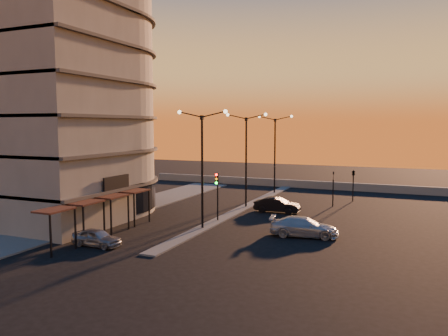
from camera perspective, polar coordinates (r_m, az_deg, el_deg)
ground at (r=35.40m, az=-2.83°, el=-7.96°), size 120.00×120.00×0.00m
sidewalk_west at (r=44.09m, az=-12.90°, el=-5.31°), size 5.00×40.00×0.12m
median at (r=44.39m, az=2.87°, el=-5.10°), size 1.20×36.00×0.12m
parapet at (r=58.92m, az=10.14°, el=-2.08°), size 44.00×0.50×1.00m
building at (r=42.65m, az=-20.32°, el=10.12°), size 14.35×17.08×25.00m
streetlamp_near at (r=34.52m, az=-2.87°, el=1.10°), size 4.32×0.32×9.51m
streetlamp_mid at (r=43.70m, az=2.91°, el=2.05°), size 4.32×0.32×9.51m
streetlamp_far at (r=53.18m, az=6.66°, el=2.66°), size 4.32×0.32×9.51m
traffic_light_main at (r=37.41m, az=-0.91°, el=-2.71°), size 0.28×0.44×4.25m
signal_east_a at (r=45.91m, az=14.06°, el=-2.54°), size 0.13×0.16×3.60m
signal_east_b at (r=49.50m, az=16.55°, el=-0.66°), size 0.42×1.99×3.60m
car_hatchback at (r=31.61m, az=-16.29°, el=-8.71°), size 3.59×1.49×1.22m
car_sedan at (r=42.11m, az=6.96°, el=-4.81°), size 4.39×1.66×1.43m
car_wagon at (r=33.47m, az=10.38°, el=-7.56°), size 5.32×2.81×1.47m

